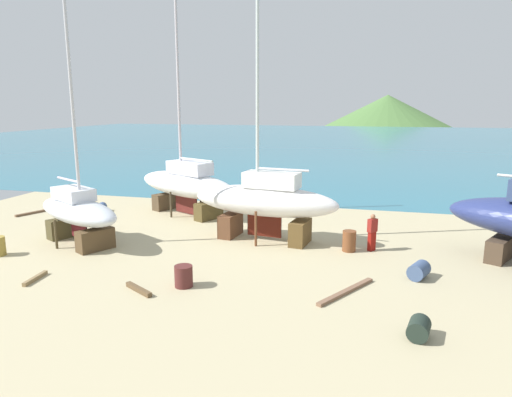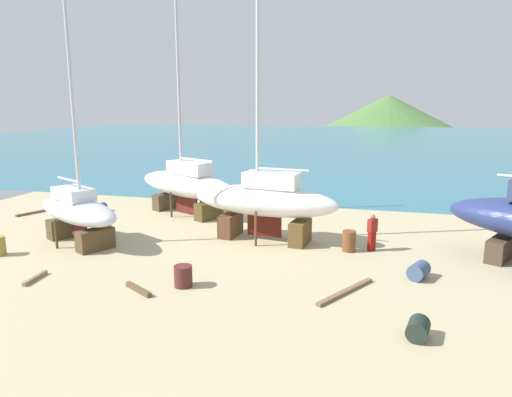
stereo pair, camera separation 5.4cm
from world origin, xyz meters
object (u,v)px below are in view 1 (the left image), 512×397
Objects in this scene: sailboat_far_slipway at (265,201)px; barrel_by_slipway at (349,241)px; worker at (372,232)px; barrel_tipped_left at (184,276)px; barrel_rust_mid at (102,208)px; sailboat_small_center at (186,184)px; barrel_tipped_right at (419,271)px; barrel_tipped_center at (419,328)px; sailboat_mid_port at (78,211)px; barrel_tar_black at (67,216)px.

barrel_by_slipway is (4.07, -0.74, -1.49)m from sailboat_far_slipway.
barrel_tipped_left is (-6.54, -6.00, -0.49)m from worker.
sailboat_far_slipway is at bearing -16.43° from barrel_rust_mid.
sailboat_small_center is at bearing -162.67° from worker.
barrel_by_slipway is 3.88m from barrel_tipped_right.
sailboat_far_slipway is 10.61m from barrel_tipped_center.
sailboat_mid_port is at bearing -66.00° from barrel_rust_mid.
worker is 1.81× the size of barrel_by_slipway.
barrel_tipped_left is 13.63m from barrel_rust_mid.
sailboat_far_slipway is 17.11× the size of barrel_tipped_left.
barrel_tipped_right is (1.77, -3.05, -0.56)m from worker.
barrel_tipped_right is at bearing 160.96° from sailboat_far_slipway.
barrel_tar_black is (-0.19, -3.02, 0.20)m from barrel_rust_mid.
barrel_tipped_right is at bearing -11.62° from barrel_tar_black.
barrel_tipped_center is at bearing -25.71° from barrel_tar_black.
sailboat_far_slipway is 1.23× the size of sailboat_mid_port.
sailboat_far_slipway is 14.55× the size of barrel_tar_black.
barrel_tipped_right is (15.23, -0.75, -1.24)m from sailboat_mid_port.
barrel_tipped_left is at bearing 84.87° from sailboat_far_slipway.
sailboat_far_slipway is at bearing -1.26° from barrel_tar_black.
barrel_tipped_left is at bearing -134.39° from barrel_by_slipway.
sailboat_small_center is at bearing 97.61° from sailboat_mid_port.
sailboat_mid_port is at bearing -46.16° from barrel_tar_black.
barrel_tar_black is at bearing 62.48° from sailboat_small_center.
barrel_by_slipway reaches higher than barrel_tipped_right.
sailboat_small_center is 13.58× the size of barrel_tar_black.
sailboat_small_center reaches higher than barrel_tipped_left.
barrel_tipped_left is 0.83× the size of barrel_rust_mid.
sailboat_small_center is 5.55m from barrel_rust_mid.
worker reaches higher than barrel_by_slipway.
worker is 1.81× the size of barrel_rust_mid.
sailboat_mid_port is 4.26m from barrel_tar_black.
barrel_tipped_right is (6.82, -3.47, -1.65)m from sailboat_far_slipway.
barrel_tipped_center is (17.50, -11.54, 0.04)m from barrel_rust_mid.
barrel_tar_black is 18.46m from barrel_tipped_right.
sailboat_small_center is at bearing 112.37° from barrel_tipped_left.
barrel_tipped_right is (0.39, 4.80, 0.02)m from barrel_tipped_center.
sailboat_mid_port is 0.87× the size of sailboat_small_center.
sailboat_far_slipway is 4.40m from barrel_by_slipway.
worker is at bearing -176.84° from sailboat_far_slipway.
sailboat_far_slipway reaches higher than barrel_by_slipway.
barrel_tipped_right is at bearing 85.32° from barrel_tipped_center.
barrel_tar_black is at bearing -142.44° from worker.
sailboat_far_slipway is at bearing 153.06° from barrel_tipped_right.
barrel_by_slipway is 7.89m from barrel_tipped_center.
sailboat_small_center is 6.81m from barrel_tar_black.
sailboat_mid_port is (-8.41, -2.72, -0.40)m from sailboat_far_slipway.
barrel_by_slipway is at bearing 177.57° from sailboat_far_slipway.
barrel_rust_mid is 1.23× the size of barrel_tipped_center.
barrel_by_slipway is at bearing -14.82° from barrel_rust_mid.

